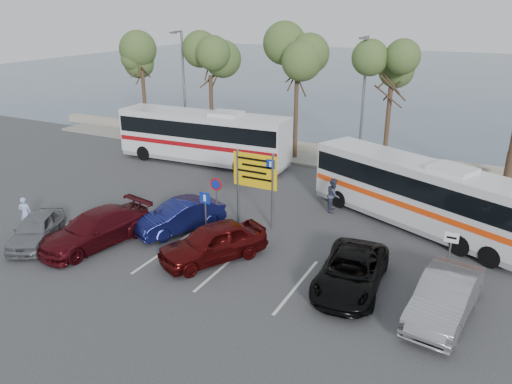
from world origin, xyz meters
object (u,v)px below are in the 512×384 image
at_px(car_red, 213,242).
at_px(car_silver_b, 445,297).
at_px(coach_bus_left, 203,139).
at_px(pedestrian_near, 25,213).
at_px(street_lamp_left, 183,83).
at_px(coach_bus_right, 416,195).
at_px(car_maroon, 95,229).
at_px(direction_sign, 255,176).
at_px(car_blue, 179,216).
at_px(car_silver_a, 37,229).
at_px(street_lamp_right, 363,98).
at_px(suv_black, 351,272).
at_px(pedestrian_far, 333,195).

xyz_separation_m(car_red, car_silver_b, (8.97, 0.01, -0.01)).
relative_size(coach_bus_left, pedestrian_near, 7.35).
height_order(street_lamp_left, coach_bus_right, street_lamp_left).
height_order(coach_bus_right, car_maroon, coach_bus_right).
xyz_separation_m(direction_sign, pedestrian_near, (-9.30, -5.20, -1.65)).
bearing_deg(coach_bus_left, car_blue, -63.61).
distance_m(car_silver_b, pedestrian_near, 18.35).
xyz_separation_m(car_silver_a, car_maroon, (2.40, 1.05, 0.09)).
relative_size(car_maroon, pedestrian_near, 3.25).
height_order(street_lamp_right, coach_bus_right, street_lamp_right).
bearing_deg(suv_black, pedestrian_near, -178.02).
height_order(street_lamp_right, coach_bus_left, street_lamp_right).
relative_size(coach_bus_left, car_red, 2.55).
distance_m(car_maroon, car_silver_b, 14.27).
height_order(coach_bus_right, car_blue, coach_bus_right).
xyz_separation_m(coach_bus_left, coach_bus_right, (14.21, -4.00, -0.11)).
relative_size(coach_bus_right, car_blue, 2.50).
bearing_deg(street_lamp_left, car_blue, -56.69).
bearing_deg(pedestrian_far, car_blue, 122.18).
xyz_separation_m(suv_black, pedestrian_far, (-2.95, 6.70, 0.20)).
height_order(car_silver_a, pedestrian_near, pedestrian_near).
height_order(direction_sign, suv_black, direction_sign).
bearing_deg(car_silver_a, coach_bus_right, 5.26).
height_order(car_maroon, car_silver_b, car_silver_b).
bearing_deg(car_silver_a, direction_sign, 10.50).
xyz_separation_m(coach_bus_left, pedestrian_near, (-1.79, -12.50, -0.87)).
bearing_deg(car_silver_b, coach_bus_right, 115.11).
distance_m(car_blue, car_maroon, 3.72).
distance_m(car_red, suv_black, 5.67).
relative_size(direction_sign, car_silver_a, 0.95).
relative_size(coach_bus_left, car_silver_b, 2.51).
bearing_deg(car_red, car_silver_b, 30.49).
bearing_deg(suv_black, coach_bus_right, 76.41).
height_order(street_lamp_left, car_blue, street_lamp_left).
bearing_deg(coach_bus_right, car_silver_a, -146.98).
bearing_deg(car_blue, coach_bus_right, 53.87).
xyz_separation_m(car_maroon, car_red, (5.26, 1.15, 0.03)).
xyz_separation_m(street_lamp_right, car_maroon, (-7.23, -15.28, -3.86)).
bearing_deg(coach_bus_right, pedestrian_far, 180.00).
bearing_deg(car_silver_a, car_maroon, -4.03).
bearing_deg(car_maroon, car_silver_b, 16.63).
height_order(street_lamp_left, coach_bus_left, street_lamp_left).
distance_m(car_blue, pedestrian_far, 7.77).
relative_size(car_blue, pedestrian_far, 2.46).
xyz_separation_m(suv_black, car_silver_b, (3.31, -0.40, 0.09)).
relative_size(car_blue, pedestrian_near, 2.72).
height_order(street_lamp_right, car_maroon, street_lamp_right).
distance_m(car_blue, suv_black, 8.61).
xyz_separation_m(street_lamp_left, car_maroon, (5.77, -15.28, -3.86)).
xyz_separation_m(street_lamp_left, coach_bus_left, (3.50, -3.02, -2.95)).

